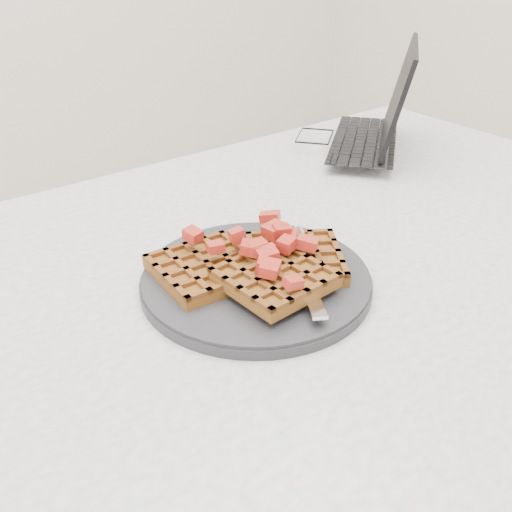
{
  "coord_description": "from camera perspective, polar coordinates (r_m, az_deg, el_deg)",
  "views": [
    {
      "loc": [
        -0.45,
        -0.47,
        1.12
      ],
      "look_at": [
        -0.11,
        -0.02,
        0.79
      ],
      "focal_mm": 40.0,
      "sensor_mm": 36.0,
      "label": 1
    }
  ],
  "objects": [
    {
      "name": "table",
      "position": [
        0.81,
        5.56,
        -6.38
      ],
      "size": [
        1.2,
        0.8,
        0.75
      ],
      "color": "silver",
      "rests_on": "ground"
    },
    {
      "name": "plate",
      "position": [
        0.66,
        -0.0,
        -2.39
      ],
      "size": [
        0.27,
        0.27,
        0.02
      ],
      "primitive_type": "cylinder",
      "color": "#232326",
      "rests_on": "table"
    },
    {
      "name": "strawberry_pile",
      "position": [
        0.64,
        -0.0,
        1.08
      ],
      "size": [
        0.15,
        0.15,
        0.02
      ],
      "primitive_type": null,
      "color": "#8E0901",
      "rests_on": "waffles"
    },
    {
      "name": "fork",
      "position": [
        0.65,
        4.7,
        -1.52
      ],
      "size": [
        0.11,
        0.17,
        0.02
      ],
      "primitive_type": null,
      "rotation": [
        0.0,
        0.0,
        -0.54
      ],
      "color": "silver",
      "rests_on": "plate"
    },
    {
      "name": "laptop",
      "position": [
        1.09,
        9.81,
        12.14
      ],
      "size": [
        0.34,
        0.33,
        0.19
      ],
      "rotation": [
        0.0,
        0.0,
        3.83
      ],
      "color": "black",
      "rests_on": "table"
    },
    {
      "name": "waffles",
      "position": [
        0.65,
        0.22,
        -1.1
      ],
      "size": [
        0.23,
        0.19,
        0.03
      ],
      "color": "brown",
      "rests_on": "plate"
    }
  ]
}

